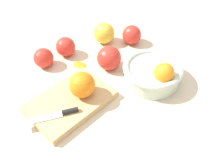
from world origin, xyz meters
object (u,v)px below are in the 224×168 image
apple_front_right_2 (66,47)px  cutting_board (71,102)px  orange_on_board (82,85)px  bowl (153,73)px  apple_front_left_3 (132,35)px  apple_front_right (44,58)px  knife (58,114)px  apple_front_left (109,58)px  apple_front_left_2 (104,33)px

apple_front_right_2 → cutting_board: bearing=66.5°
orange_on_board → bowl: bearing=165.9°
cutting_board → apple_front_left_3: 0.38m
apple_front_right → apple_front_right_2: size_ratio=0.96×
orange_on_board → knife: 0.11m
orange_on_board → apple_front_left: size_ratio=0.92×
bowl → knife: size_ratio=1.24×
cutting_board → orange_on_board: 0.07m
knife → apple_front_left_2: size_ratio=1.88×
cutting_board → knife: size_ratio=1.59×
cutting_board → apple_front_left_2: apple_front_left_2 is taller
knife → orange_on_board: bearing=-161.3°
apple_front_left_3 → apple_front_right: bearing=-10.0°
orange_on_board → apple_front_left_3: orange_on_board is taller
bowl → knife: 0.32m
cutting_board → apple_front_left: size_ratio=2.94×
bowl → apple_front_left_3: size_ratio=2.59×
knife → apple_front_right_2: size_ratio=2.15×
orange_on_board → apple_front_left_2: 0.31m
apple_front_left_3 → apple_front_left_2: bearing=-37.0°
apple_front_left → apple_front_right_2: bearing=-58.7°
bowl → apple_front_right: bearing=-46.3°
apple_front_left_3 → apple_front_right_2: bearing=-16.8°
apple_front_right → apple_front_left_2: bearing=-178.9°
cutting_board → knife: knife is taller
cutting_board → apple_front_right_2: bearing=-113.5°
knife → apple_front_left_2: 0.40m
orange_on_board → apple_front_left_2: orange_on_board is taller
orange_on_board → knife: size_ratio=0.50×
apple_front_right_2 → apple_front_left_3: 0.26m
bowl → apple_front_right: size_ratio=2.79×
knife → apple_front_right_2: 0.30m
cutting_board → apple_front_right: 0.21m
cutting_board → apple_front_right: apple_front_right is taller
bowl → apple_front_left_2: bearing=-88.3°
apple_front_left_2 → cutting_board: bearing=40.0°
bowl → cutting_board: bowl is taller
cutting_board → apple_front_left_2: 0.34m
orange_on_board → knife: (0.10, 0.03, -0.03)m
cutting_board → orange_on_board: orange_on_board is taller
bowl → apple_front_left_2: size_ratio=2.34×
bowl → cutting_board: bearing=-12.7°
knife → bowl: bearing=175.8°
apple_front_left → apple_front_left_2: (-0.07, -0.14, -0.00)m
bowl → orange_on_board: size_ratio=2.50×
bowl → apple_front_left: bearing=-60.6°
apple_front_left_3 → bowl: bearing=70.2°
apple_front_right_2 → apple_front_right: bearing=9.2°
apple_front_right_2 → knife: bearing=60.0°
apple_front_left → apple_front_right_2: size_ratio=1.17×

